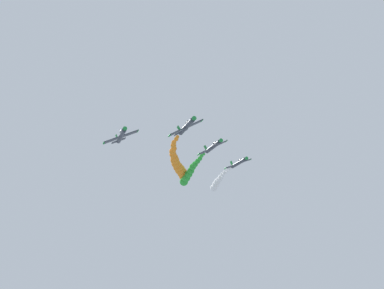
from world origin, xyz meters
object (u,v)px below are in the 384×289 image
(airplane_lead, at_px, (186,126))
(airplane_left_inner, at_px, (213,147))
(airplane_right_inner, at_px, (121,136))
(airplane_left_outer, at_px, (239,163))

(airplane_lead, bearing_deg, airplane_left_inner, -134.70)
(airplane_left_inner, bearing_deg, airplane_right_inner, -0.63)
(airplane_left_outer, bearing_deg, airplane_left_inner, 42.82)
(airplane_left_inner, bearing_deg, airplane_left_outer, -137.18)
(airplane_lead, relative_size, airplane_left_outer, 1.00)
(airplane_right_inner, distance_m, airplane_left_outer, 39.89)
(airplane_right_inner, bearing_deg, airplane_lead, 138.88)
(airplane_right_inner, relative_size, airplane_left_outer, 1.00)
(airplane_left_inner, relative_size, airplane_right_inner, 1.00)
(airplane_lead, height_order, airplane_left_outer, airplane_lead)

